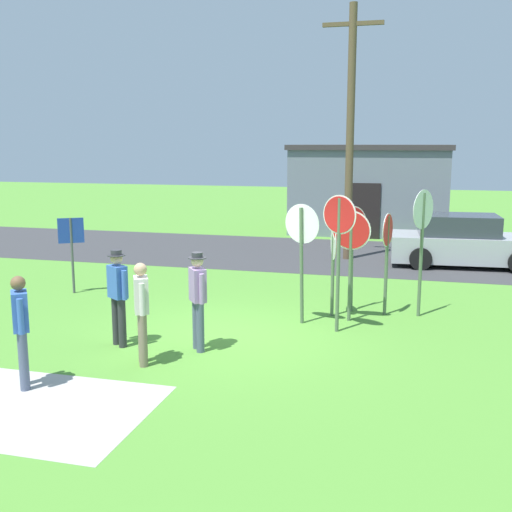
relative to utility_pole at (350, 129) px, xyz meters
The scene contains 18 objects.
ground_plane 9.57m from the utility_pole, 98.97° to the right, with size 80.00×80.00×0.00m, color #518E33.
street_asphalt 4.25m from the utility_pole, 157.00° to the left, with size 60.00×6.40×0.01m, color #38383A.
concrete_path 13.18m from the utility_pole, 103.06° to the right, with size 3.20×2.40×0.01m, color #ADAAA3.
building_background 6.97m from the utility_pole, 88.58° to the left, with size 6.26×4.63×3.51m.
utility_pole is the anchor object (origin of this frame).
parked_car_on_street 4.78m from the utility_pole, ahead, with size 4.40×2.21×1.51m.
stop_sign_far_back 7.35m from the utility_pole, 83.07° to the right, with size 0.79×0.11×2.25m.
stop_sign_nearest 7.15m from the utility_pole, 86.07° to the right, with size 0.22×0.71×1.93m.
stop_sign_leaning_right 6.89m from the utility_pole, 76.30° to the right, with size 0.17×0.69×2.16m.
stop_sign_rear_right 7.70m from the utility_pole, 90.56° to the right, with size 0.74×0.34×2.41m.
stop_sign_center_cluster 6.88m from the utility_pole, 70.29° to the right, with size 0.40×0.71×2.65m.
stop_sign_tallest 8.02m from the utility_pole, 84.84° to the right, with size 0.66×0.35×2.63m.
stop_sign_low_front 6.61m from the utility_pole, 82.68° to the right, with size 0.55×0.70×2.27m.
person_in_teal 9.96m from the utility_pole, 99.08° to the right, with size 0.39×0.47×1.74m.
person_on_left 10.40m from the utility_pole, 107.21° to the right, with size 0.49×0.38×1.74m.
person_with_sunhat 10.92m from the utility_pole, 101.73° to the right, with size 0.36×0.51×1.69m.
person_in_blue 12.49m from the utility_pole, 106.34° to the right, with size 0.39×0.47×1.69m.
info_panel_leftmost 8.96m from the utility_pole, 133.37° to the right, with size 0.52×0.34×1.82m.
Camera 1 is at (3.48, -10.51, 3.56)m, focal length 43.29 mm.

